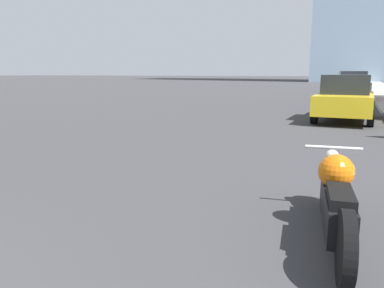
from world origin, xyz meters
TOP-DOWN VIEW (x-y plane):
  - sidewalk at (5.95, 40.00)m, footprint 2.97×240.00m
  - motorcycle at (3.31, 4.16)m, footprint 0.62×2.32m
  - parked_car_yellow at (3.16, 14.22)m, footprint 1.95×4.24m
  - parked_car_silver at (3.27, 24.95)m, footprint 2.06×4.70m
  - parked_car_green at (3.34, 36.49)m, footprint 2.15×3.98m
  - parked_car_white at (3.20, 49.02)m, footprint 1.94×4.39m

SIDE VIEW (x-z plane):
  - sidewalk at x=5.95m, z-range 0.00..0.15m
  - motorcycle at x=3.31m, z-range -0.01..0.79m
  - parked_car_yellow at x=3.16m, z-range 0.00..1.56m
  - parked_car_silver at x=3.27m, z-range 0.00..1.72m
  - parked_car_green at x=3.34m, z-range 0.01..1.72m
  - parked_car_white at x=3.20m, z-range -0.01..1.78m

